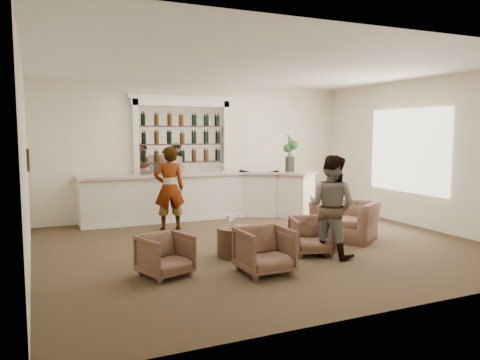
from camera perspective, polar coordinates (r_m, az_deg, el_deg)
name	(u,v)px	position (r m, az deg, el deg)	size (l,w,h in m)	color
ground	(263,245)	(8.90, 2.79, -7.98)	(8.00, 8.00, 0.00)	#4C3926
room_shell	(255,121)	(9.35, 1.78, 7.16)	(8.04, 7.02, 3.32)	#EFE4C7
bar_counter	(202,196)	(11.44, -4.71, -1.93)	(5.72, 1.80, 1.14)	white
back_bar_alcove	(183,136)	(11.62, -7.02, 5.38)	(2.64, 0.25, 3.00)	white
cocktail_table	(235,242)	(8.11, -0.57, -7.53)	(0.64, 0.64, 0.50)	#432E1D
sommelier	(169,188)	(10.25, -8.61, -1.00)	(0.66, 0.44, 1.82)	gray
guest	(331,206)	(8.12, 11.07, -3.15)	(0.85, 0.66, 1.75)	gray
armchair_left	(165,255)	(7.11, -9.11, -9.03)	(0.67, 0.69, 0.63)	brown
armchair_center	(265,250)	(7.15, 3.02, -8.57)	(0.75, 0.77, 0.70)	brown
armchair_right	(312,235)	(8.34, 8.77, -6.69)	(0.70, 0.72, 0.66)	brown
armchair_far	(346,220)	(9.58, 12.75, -4.77)	(1.18, 1.03, 0.77)	brown
espresso_machine	(171,165)	(11.09, -8.42, 1.78)	(0.47, 0.39, 0.41)	#B2B2B7
flower_vase	(290,149)	(11.74, 6.11, 3.77)	(0.26, 0.26, 0.99)	black
wine_glass_bar_left	(168,169)	(11.14, -8.82, 1.28)	(0.07, 0.07, 0.21)	white
wine_glass_bar_right	(223,168)	(11.51, -2.12, 1.49)	(0.07, 0.07, 0.21)	white
wine_glass_tbl_a	(228,222)	(8.02, -1.45, -5.10)	(0.07, 0.07, 0.21)	white
wine_glass_tbl_b	(239,220)	(8.15, -0.15, -4.92)	(0.07, 0.07, 0.21)	white
wine_glass_tbl_c	(241,223)	(7.94, 0.07, -5.22)	(0.07, 0.07, 0.21)	white
napkin_holder	(231,223)	(8.17, -1.09, -5.22)	(0.08, 0.08, 0.12)	silver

